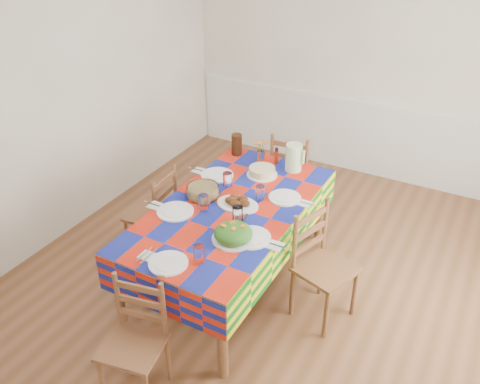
% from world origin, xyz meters
% --- Properties ---
extents(room, '(4.58, 5.08, 2.78)m').
position_xyz_m(room, '(0.00, 0.00, 1.35)').
color(room, brown).
rests_on(room, ground).
extents(wainscot, '(4.41, 0.06, 0.92)m').
position_xyz_m(wainscot, '(0.00, 2.48, 0.49)').
color(wainscot, white).
rests_on(wainscot, room).
extents(dining_table, '(1.11, 2.07, 0.80)m').
position_xyz_m(dining_table, '(-0.35, -0.13, 0.71)').
color(dining_table, brown).
rests_on(dining_table, room).
extents(setting_near_head, '(0.46, 0.31, 0.14)m').
position_xyz_m(setting_near_head, '(-0.31, -0.95, 0.84)').
color(setting_near_head, white).
rests_on(setting_near_head, dining_table).
extents(setting_left_near, '(0.56, 0.33, 0.15)m').
position_xyz_m(setting_left_near, '(-0.64, -0.37, 0.84)').
color(setting_left_near, white).
rests_on(setting_left_near, dining_table).
extents(setting_left_far, '(0.55, 0.33, 0.15)m').
position_xyz_m(setting_left_far, '(-0.66, 0.22, 0.84)').
color(setting_left_far, white).
rests_on(setting_left_far, dining_table).
extents(setting_right_near, '(0.58, 0.33, 0.15)m').
position_xyz_m(setting_right_near, '(-0.06, -0.39, 0.84)').
color(setting_right_near, white).
rests_on(setting_right_near, dining_table).
extents(setting_right_far, '(0.53, 0.30, 0.14)m').
position_xyz_m(setting_right_far, '(-0.06, 0.17, 0.84)').
color(setting_right_far, white).
rests_on(setting_right_far, dining_table).
extents(meat_platter, '(0.37, 0.26, 0.07)m').
position_xyz_m(meat_platter, '(-0.31, -0.08, 0.83)').
color(meat_platter, white).
rests_on(meat_platter, dining_table).
extents(salad_platter, '(0.33, 0.33, 0.14)m').
position_xyz_m(salad_platter, '(-0.10, -0.52, 0.86)').
color(salad_platter, white).
rests_on(salad_platter, dining_table).
extents(pasta_bowl, '(0.28, 0.28, 0.10)m').
position_xyz_m(pasta_bowl, '(-0.64, -0.09, 0.85)').
color(pasta_bowl, white).
rests_on(pasta_bowl, dining_table).
extents(cake, '(0.29, 0.29, 0.08)m').
position_xyz_m(cake, '(-0.36, 0.49, 0.84)').
color(cake, white).
rests_on(cake, dining_table).
extents(serving_utensils, '(0.15, 0.34, 0.01)m').
position_xyz_m(serving_utensils, '(-0.19, -0.25, 0.81)').
color(serving_utensils, black).
rests_on(serving_utensils, dining_table).
extents(flower_vase, '(0.14, 0.12, 0.23)m').
position_xyz_m(flower_vase, '(-0.49, 0.71, 0.90)').
color(flower_vase, white).
rests_on(flower_vase, dining_table).
extents(hot_sauce, '(0.04, 0.04, 0.16)m').
position_xyz_m(hot_sauce, '(-0.35, 0.77, 0.89)').
color(hot_sauce, '#AB220D').
rests_on(hot_sauce, dining_table).
extents(green_pitcher, '(0.15, 0.15, 0.26)m').
position_xyz_m(green_pitcher, '(-0.15, 0.72, 0.94)').
color(green_pitcher, '#BFEBA5').
rests_on(green_pitcher, dining_table).
extents(tea_pitcher, '(0.11, 0.11, 0.21)m').
position_xyz_m(tea_pitcher, '(-0.78, 0.76, 0.91)').
color(tea_pitcher, black).
rests_on(tea_pitcher, dining_table).
extents(name_card, '(0.08, 0.03, 0.02)m').
position_xyz_m(name_card, '(-0.33, -1.11, 0.81)').
color(name_card, white).
rests_on(name_card, dining_table).
extents(chair_near, '(0.46, 0.45, 0.90)m').
position_xyz_m(chair_near, '(-0.36, -1.43, 0.44)').
color(chair_near, brown).
rests_on(chair_near, room).
extents(chair_far, '(0.46, 0.44, 0.98)m').
position_xyz_m(chair_far, '(-0.34, 1.18, 0.48)').
color(chair_far, brown).
rests_on(chair_far, room).
extents(chair_left, '(0.44, 0.45, 0.94)m').
position_xyz_m(chair_left, '(-1.18, -0.12, 0.47)').
color(chair_left, brown).
rests_on(chair_left, room).
extents(chair_right, '(0.53, 0.54, 0.98)m').
position_xyz_m(chair_right, '(0.48, -0.11, 0.48)').
color(chair_right, brown).
rests_on(chair_right, room).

